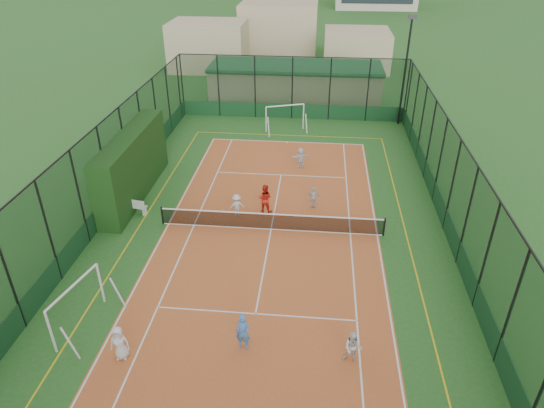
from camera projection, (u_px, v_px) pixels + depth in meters
The scene contains 18 objects.
ground at pixel (271, 229), 25.36m from camera, with size 300.00×300.00×0.00m, color #1F5D24.
court_slab at pixel (271, 229), 25.36m from camera, with size 11.17×23.97×0.01m, color #A14F23.
tennis_net at pixel (271, 221), 25.10m from camera, with size 11.67×0.12×1.06m, color black, non-canonical shape.
perimeter_fence at pixel (271, 187), 24.11m from camera, with size 18.12×34.12×5.00m, color black, non-canonical shape.
floodlight_ne at pixel (405, 72), 36.89m from camera, with size 0.60×0.26×8.25m, color black, non-canonical shape.
clubhouse at pixel (295, 82), 43.55m from camera, with size 15.20×7.20×3.15m, color tan, non-canonical shape.
hedge_left at pixel (133, 165), 27.80m from camera, with size 1.29×8.58×3.75m, color black.
white_bench at pixel (132, 205), 26.60m from camera, with size 1.73×0.48×0.98m, color white, non-canonical shape.
futsal_goal_near at pixel (77, 306), 18.81m from camera, with size 0.88×3.04×1.96m, color white, non-canonical shape.
futsal_goal_far at pixel (285, 118), 37.16m from camera, with size 3.07×0.89×1.98m, color white, non-canonical shape.
child_near_left at pixel (120, 343), 17.50m from camera, with size 0.69×0.45×1.42m, color silver.
child_near_mid at pixel (243, 332), 17.89m from camera, with size 0.56×0.37×1.54m, color #447BC2.
child_near_right at pixel (353, 348), 17.34m from camera, with size 0.66×0.52×1.36m, color silver.
child_far_left at pixel (237, 205), 26.24m from camera, with size 0.83×0.48×1.29m, color silver.
child_far_right at pixel (313, 198), 27.01m from camera, with size 0.74×0.31×1.26m, color silver.
child_far_back at pixel (300, 158), 31.55m from camera, with size 1.25×0.40×1.35m, color silver.
coach at pixel (265, 198), 26.53m from camera, with size 0.80×0.63×1.65m, color red.
tennis_balls at pixel (262, 214), 26.66m from camera, with size 5.76×1.28×0.07m.
Camera 1 is at (2.14, -21.20, 13.81)m, focal length 32.00 mm.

